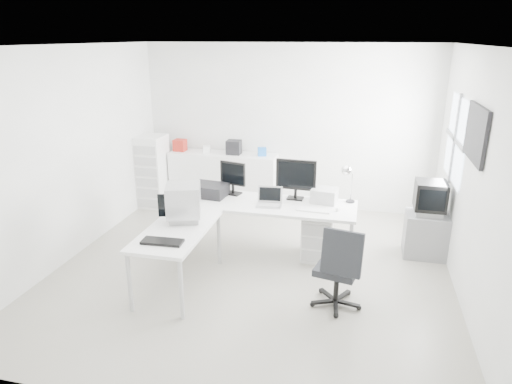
% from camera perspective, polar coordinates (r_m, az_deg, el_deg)
% --- Properties ---
extents(floor, '(5.00, 5.00, 0.01)m').
position_cam_1_polar(floor, '(6.07, -0.44, -9.56)').
color(floor, beige).
rests_on(floor, ground).
extents(ceiling, '(5.00, 5.00, 0.01)m').
position_cam_1_polar(ceiling, '(5.34, -0.52, 17.89)').
color(ceiling, white).
rests_on(ceiling, back_wall).
extents(back_wall, '(5.00, 0.02, 2.80)m').
position_cam_1_polar(back_wall, '(7.93, 3.90, 8.01)').
color(back_wall, white).
rests_on(back_wall, floor).
extents(left_wall, '(0.02, 5.00, 2.80)m').
position_cam_1_polar(left_wall, '(6.59, -22.17, 4.38)').
color(left_wall, white).
rests_on(left_wall, floor).
extents(right_wall, '(0.02, 5.00, 2.80)m').
position_cam_1_polar(right_wall, '(5.53, 25.57, 1.31)').
color(right_wall, white).
rests_on(right_wall, floor).
extents(window, '(0.02, 1.20, 1.10)m').
position_cam_1_polar(window, '(6.62, 23.69, 6.04)').
color(window, white).
rests_on(window, right_wall).
extents(wall_picture, '(0.04, 0.90, 0.60)m').
position_cam_1_polar(wall_picture, '(5.50, 25.81, 6.61)').
color(wall_picture, black).
rests_on(wall_picture, right_wall).
extents(main_desk, '(2.40, 0.80, 0.75)m').
position_cam_1_polar(main_desk, '(6.33, 1.35, -4.56)').
color(main_desk, white).
rests_on(main_desk, floor).
extents(side_desk, '(0.70, 1.40, 0.75)m').
position_cam_1_polar(side_desk, '(5.61, -9.67, -8.05)').
color(side_desk, white).
rests_on(side_desk, floor).
extents(drawer_pedestal, '(0.40, 0.50, 0.60)m').
position_cam_1_polar(drawer_pedestal, '(6.31, 7.70, -5.56)').
color(drawer_pedestal, white).
rests_on(drawer_pedestal, floor).
extents(inkjet_printer, '(0.51, 0.42, 0.17)m').
position_cam_1_polar(inkjet_printer, '(6.47, -5.81, 0.24)').
color(inkjet_printer, black).
rests_on(inkjet_printer, main_desk).
extents(lcd_monitor_small, '(0.43, 0.31, 0.49)m').
position_cam_1_polar(lcd_monitor_small, '(6.47, -2.91, 1.81)').
color(lcd_monitor_small, black).
rests_on(lcd_monitor_small, main_desk).
extents(lcd_monitor_large, '(0.57, 0.25, 0.58)m').
position_cam_1_polar(lcd_monitor_large, '(6.27, 5.01, 1.62)').
color(lcd_monitor_large, black).
rests_on(lcd_monitor_large, main_desk).
extents(laptop, '(0.38, 0.39, 0.24)m').
position_cam_1_polar(laptop, '(6.05, 1.65, -0.69)').
color(laptop, '#B7B7BA').
rests_on(laptop, main_desk).
extents(white_keyboard, '(0.44, 0.16, 0.02)m').
position_cam_1_polar(white_keyboard, '(5.95, 7.20, -2.27)').
color(white_keyboard, white).
rests_on(white_keyboard, main_desk).
extents(white_mouse, '(0.05, 0.05, 0.05)m').
position_cam_1_polar(white_mouse, '(5.97, 10.13, -2.17)').
color(white_mouse, white).
rests_on(white_mouse, main_desk).
extents(laser_printer, '(0.37, 0.32, 0.19)m').
position_cam_1_polar(laser_printer, '(6.26, 8.53, -0.42)').
color(laser_printer, '#AFAFAF').
rests_on(laser_printer, main_desk).
extents(desk_lamp, '(0.17, 0.17, 0.50)m').
position_cam_1_polar(desk_lamp, '(6.27, 11.85, 0.91)').
color(desk_lamp, silver).
rests_on(desk_lamp, main_desk).
extents(crt_monitor, '(0.55, 0.55, 0.50)m').
position_cam_1_polar(crt_monitor, '(5.58, -9.04, -1.18)').
color(crt_monitor, '#B7B7BA').
rests_on(crt_monitor, side_desk).
extents(black_keyboard, '(0.46, 0.20, 0.03)m').
position_cam_1_polar(black_keyboard, '(5.12, -11.63, -6.10)').
color(black_keyboard, black).
rests_on(black_keyboard, side_desk).
extents(office_chair, '(0.69, 0.69, 1.01)m').
position_cam_1_polar(office_chair, '(5.17, 10.17, -8.94)').
color(office_chair, '#232528').
rests_on(office_chair, floor).
extents(tv_cabinet, '(0.56, 0.46, 0.61)m').
position_cam_1_polar(tv_cabinet, '(6.72, 20.40, -5.03)').
color(tv_cabinet, gray).
rests_on(tv_cabinet, floor).
extents(crt_tv, '(0.50, 0.48, 0.45)m').
position_cam_1_polar(crt_tv, '(6.53, 20.93, -0.77)').
color(crt_tv, black).
rests_on(crt_tv, tv_cabinet).
extents(sideboard, '(1.90, 0.47, 0.95)m').
position_cam_1_polar(sideboard, '(8.16, -4.07, 1.61)').
color(sideboard, white).
rests_on(sideboard, floor).
extents(clutter_box_a, '(0.22, 0.19, 0.21)m').
position_cam_1_polar(clutter_box_a, '(8.27, -9.48, 5.79)').
color(clutter_box_a, '#AD2218').
rests_on(clutter_box_a, sideboard).
extents(clutter_box_b, '(0.14, 0.13, 0.12)m').
position_cam_1_polar(clutter_box_b, '(8.11, -6.19, 5.36)').
color(clutter_box_b, white).
rests_on(clutter_box_b, sideboard).
extents(clutter_box_c, '(0.24, 0.22, 0.24)m').
position_cam_1_polar(clutter_box_c, '(7.94, -2.78, 5.61)').
color(clutter_box_c, black).
rests_on(clutter_box_c, sideboard).
extents(clutter_box_d, '(0.17, 0.16, 0.14)m').
position_cam_1_polar(clutter_box_d, '(7.83, 0.75, 5.07)').
color(clutter_box_d, blue).
rests_on(clutter_box_d, sideboard).
extents(clutter_bottle, '(0.07, 0.07, 0.22)m').
position_cam_1_polar(clutter_bottle, '(8.43, -11.28, 5.98)').
color(clutter_bottle, white).
rests_on(clutter_bottle, sideboard).
extents(filing_cabinet, '(0.44, 0.53, 1.27)m').
position_cam_1_polar(filing_cabinet, '(8.26, -12.72, 2.56)').
color(filing_cabinet, white).
rests_on(filing_cabinet, floor).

